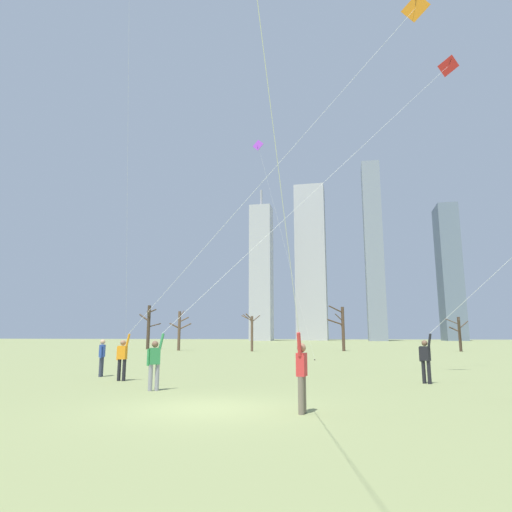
{
  "coord_description": "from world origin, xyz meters",
  "views": [
    {
      "loc": [
        3.6,
        -10.98,
        1.8
      ],
      "look_at": [
        0.0,
        6.0,
        4.94
      ],
      "focal_mm": 30.82,
      "sensor_mm": 36.0,
      "label": 1
    }
  ],
  "objects": [
    {
      "name": "bare_tree_right_of_center",
      "position": [
        -16.7,
        39.91,
        2.51
      ],
      "size": [
        2.55,
        1.84,
        4.86
      ],
      "color": "brown",
      "rests_on": "ground"
    },
    {
      "name": "skyline_wide_slab",
      "position": [
        -26.34,
        139.22,
        23.84
      ],
      "size": [
        7.47,
        6.97,
        53.92
      ],
      "color": "#B2B2B7",
      "rests_on": "ground"
    },
    {
      "name": "bare_tree_center",
      "position": [
        -22.62,
        43.76,
        3.11
      ],
      "size": [
        2.85,
        3.12,
        5.76
      ],
      "color": "#423326",
      "rests_on": "ground"
    },
    {
      "name": "distant_kite_drifting_right_purple",
      "position": [
        -3.1,
        22.93,
        16.25
      ],
      "size": [
        4.97,
        1.16,
        18.14
      ],
      "color": "purple",
      "rests_on": "ground"
    },
    {
      "name": "kite_flyer_midfield_left_red",
      "position": [
        -0.87,
        4.5,
        3.39
      ],
      "size": [
        12.95,
        9.71,
        16.71
      ],
      "color": "gray",
      "rests_on": "ground"
    },
    {
      "name": "skyline_mid_tower_right",
      "position": [
        38.38,
        152.2,
        23.71
      ],
      "size": [
        6.7,
        11.83,
        47.42
      ],
      "color": "slate",
      "rests_on": "ground"
    },
    {
      "name": "skyline_squat_block",
      "position": [
        -10.05,
        153.3,
        29.28
      ],
      "size": [
        11.26,
        8.92,
        58.56
      ],
      "color": "#B2B2B7",
      "rests_on": "ground"
    },
    {
      "name": "bare_tree_far_right_edge",
      "position": [
        15.76,
        43.6,
        2.14
      ],
      "size": [
        2.58,
        2.69,
        3.88
      ],
      "color": "#423326",
      "rests_on": "ground"
    },
    {
      "name": "kite_flyer_midfield_right_teal",
      "position": [
        2.47,
        -2.23,
        2.78
      ],
      "size": [
        0.49,
        14.6,
        14.48
      ],
      "color": "#726656",
      "rests_on": "ground"
    },
    {
      "name": "skyline_slender_spire",
      "position": [
        12.41,
        141.29,
        30.48
      ],
      "size": [
        5.93,
        9.75,
        60.96
      ],
      "color": "gray",
      "rests_on": "ground"
    },
    {
      "name": "ground_plane",
      "position": [
        0.0,
        0.0,
        0.0
      ],
      "size": [
        400.0,
        400.0,
        0.0
      ],
      "primitive_type": "plane",
      "color": "#848E56"
    },
    {
      "name": "bare_tree_left_of_center",
      "position": [
        -7.53,
        39.07,
        2.32
      ],
      "size": [
        2.04,
        2.36,
        4.29
      ],
      "color": "brown",
      "rests_on": "ground"
    },
    {
      "name": "bare_tree_rightmost",
      "position": [
        2.66,
        42.07,
        2.79
      ],
      "size": [
        1.97,
        2.64,
        5.24
      ],
      "color": "#4C3828",
      "rests_on": "ground"
    },
    {
      "name": "kite_flyer_midfield_center_orange",
      "position": [
        -3.02,
        6.17,
        4.02
      ],
      "size": [
        13.5,
        2.57,
        17.32
      ],
      "color": "black",
      "rests_on": "ground"
    },
    {
      "name": "bystander_far_off_by_trees",
      "position": [
        -7.3,
        7.23,
        0.9
      ],
      "size": [
        0.29,
        0.49,
        1.62
      ],
      "color": "#33384C",
      "rests_on": "ground"
    },
    {
      "name": "distant_kite_high_overhead_white",
      "position": [
        -9.58,
        11.76,
        22.32
      ],
      "size": [
        2.76,
        7.59,
        25.97
      ],
      "color": "white",
      "rests_on": "ground"
    }
  ]
}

